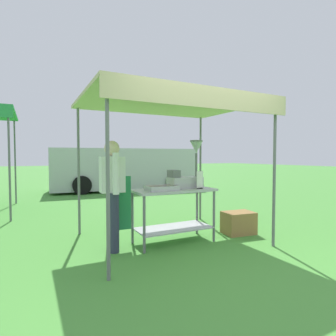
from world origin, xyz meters
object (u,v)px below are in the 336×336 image
object	(u,v)px
donut_fryer	(187,174)
vendor	(113,189)
donut_tray	(161,189)
supply_crate	(238,223)
stall_canopy	(171,106)
menu_sign	(200,181)
donut_cart	(174,204)
van_silver	(125,168)

from	to	relation	value
donut_fryer	vendor	xyz separation A→B (m)	(-1.26, -0.01, -0.19)
donut_tray	supply_crate	bearing A→B (deg)	-1.36
stall_canopy	menu_sign	distance (m)	1.29
donut_tray	vendor	world-z (taller)	vendor
donut_cart	menu_sign	bearing A→B (deg)	-20.91
donut_cart	vendor	world-z (taller)	vendor
donut_fryer	vendor	size ratio (longest dim) A/B	0.49
donut_cart	supply_crate	world-z (taller)	donut_cart
stall_canopy	vendor	world-z (taller)	stall_canopy
menu_sign	supply_crate	size ratio (longest dim) A/B	0.49
stall_canopy	donut_cart	bearing A→B (deg)	-90.00
donut_fryer	supply_crate	world-z (taller)	donut_fryer
vendor	van_silver	size ratio (longest dim) A/B	0.27
donut_fryer	van_silver	xyz separation A→B (m)	(1.18, 7.03, -0.22)
donut_tray	donut_cart	bearing A→B (deg)	12.10
stall_canopy	donut_fryer	distance (m)	1.13
stall_canopy	donut_cart	world-z (taller)	stall_canopy
van_silver	donut_cart	bearing A→B (deg)	-101.68
donut_tray	menu_sign	world-z (taller)	menu_sign
vendor	van_silver	distance (m)	7.45
menu_sign	stall_canopy	bearing A→B (deg)	147.79
stall_canopy	supply_crate	distance (m)	2.37
donut_cart	donut_tray	distance (m)	0.37
donut_cart	vendor	xyz separation A→B (m)	(-0.97, 0.07, 0.28)
stall_canopy	van_silver	world-z (taller)	stall_canopy
stall_canopy	supply_crate	xyz separation A→B (m)	(1.27, -0.19, -1.99)
donut_fryer	supply_crate	xyz separation A→B (m)	(0.98, -0.17, -0.90)
menu_sign	supply_crate	bearing A→B (deg)	4.10
stall_canopy	donut_fryer	bearing A→B (deg)	-4.04
donut_tray	menu_sign	bearing A→B (deg)	-8.67
donut_cart	van_silver	bearing A→B (deg)	78.32
menu_sign	van_silver	world-z (taller)	van_silver
supply_crate	donut_tray	bearing A→B (deg)	178.64
stall_canopy	donut_fryer	world-z (taller)	stall_canopy
vendor	van_silver	xyz separation A→B (m)	(2.44, 7.03, -0.02)
donut_cart	van_silver	xyz separation A→B (m)	(1.47, 7.11, 0.26)
donut_fryer	vendor	world-z (taller)	donut_fryer
donut_fryer	stall_canopy	bearing A→B (deg)	175.96
donut_cart	vendor	bearing A→B (deg)	175.75
menu_sign	vendor	world-z (taller)	vendor
menu_sign	vendor	xyz separation A→B (m)	(-1.37, 0.22, -0.08)
donut_cart	donut_fryer	bearing A→B (deg)	15.29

